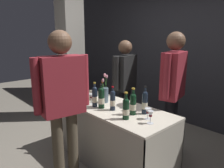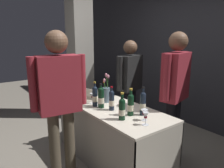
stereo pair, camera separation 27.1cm
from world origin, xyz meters
name	(u,v)px [view 1 (the left image)]	position (x,y,z in m)	size (l,w,h in m)	color
ground_plane	(112,159)	(0.00, 0.00, 0.00)	(12.00, 12.00, 0.00)	gray
back_partition	(192,38)	(0.00, 1.94, 1.60)	(7.47, 0.12, 3.19)	#2D2D33
concrete_pillar	(70,41)	(-1.74, 0.49, 1.54)	(0.40, 0.40, 3.07)	gray
tasting_table	(112,123)	(0.00, 0.00, 0.52)	(1.67, 0.71, 0.75)	beige
featured_wine_bottle	(79,91)	(-0.45, -0.20, 0.90)	(0.08, 0.08, 0.35)	#38230F
display_bottle_0	(126,108)	(0.41, -0.17, 0.88)	(0.07, 0.07, 0.31)	black
display_bottle_1	(133,103)	(0.37, -0.01, 0.89)	(0.07, 0.07, 0.32)	black
display_bottle_2	(95,96)	(-0.15, -0.16, 0.89)	(0.07, 0.07, 0.32)	#192333
display_bottle_3	(101,98)	(-0.05, -0.13, 0.89)	(0.08, 0.08, 0.31)	black
display_bottle_4	(80,88)	(-0.67, -0.03, 0.87)	(0.07, 0.07, 0.30)	#38230F
display_bottle_5	(69,89)	(-0.65, -0.24, 0.90)	(0.07, 0.07, 0.34)	#192333
display_bottle_6	(113,100)	(0.10, -0.08, 0.88)	(0.07, 0.07, 0.30)	#192333
display_bottle_7	(145,102)	(0.44, 0.11, 0.90)	(0.07, 0.07, 0.33)	#192333
wine_glass_near_vendor	(91,97)	(-0.26, -0.14, 0.86)	(0.07, 0.07, 0.14)	silver
wine_glass_mid	(150,115)	(0.66, -0.06, 0.85)	(0.07, 0.07, 0.14)	silver
wine_glass_near_taster	(148,111)	(0.57, 0.02, 0.84)	(0.07, 0.07, 0.12)	silver
flower_vase	(105,94)	(-0.21, 0.05, 0.87)	(0.11, 0.11, 0.40)	slate
brochure_stand	(88,95)	(-0.43, -0.06, 0.83)	(0.16, 0.01, 0.15)	silver
vendor_presenter	(125,80)	(-0.42, 0.66, 0.94)	(0.30, 0.58, 1.57)	black
vendor_assistant	(173,84)	(0.47, 0.65, 1.02)	(0.31, 0.58, 1.70)	black
taster_foreground_right	(63,97)	(0.03, -0.71, 1.03)	(0.27, 0.60, 1.71)	#4C4233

